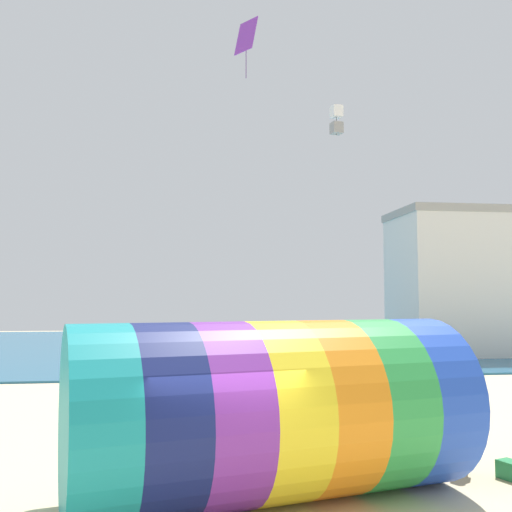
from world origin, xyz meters
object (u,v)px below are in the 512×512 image
Objects in this scene: giant_inflatable_tube at (272,410)px; kite_white_box at (336,120)px; kite_purple_diamond at (246,37)px; bystander_near_water at (403,377)px; kite_handler at (461,430)px; cooler_box at (512,470)px.

giant_inflatable_tube is 20.77m from kite_white_box.
bystander_near_water is at bearing -45.38° from kite_purple_diamond.
kite_handler is (4.27, 1.17, -0.76)m from giant_inflatable_tube.
bystander_near_water is (6.09, 8.88, -0.68)m from giant_inflatable_tube.
bystander_near_water reaches higher than cooler_box.
kite_purple_diamond is 20.59m from cooler_box.
kite_white_box reaches higher than kite_handler.
kite_white_box is 2.89× the size of cooler_box.
giant_inflatable_tube is 2.85× the size of kite_purple_diamond.
giant_inflatable_tube reaches higher than kite_handler.
giant_inflatable_tube is at bearing -124.46° from bystander_near_water.
kite_purple_diamond is at bearing 103.90° from kite_handler.
cooler_box is (-0.95, -16.02, -12.42)m from kite_white_box.
bystander_near_water is 8.42m from cooler_box.
giant_inflatable_tube is 5.26m from cooler_box.
bystander_near_water is at bearing 82.66° from cooler_box.
kite_white_box is (1.70, 15.41, 11.74)m from kite_handler.
kite_purple_diamond is at bearing 85.41° from giant_inflatable_tube.
cooler_box is at bearing -73.71° from kite_purple_diamond.
kite_handler is at bearing -76.10° from kite_purple_diamond.
kite_white_box reaches higher than bystander_near_water.
kite_purple_diamond is (-4.86, -2.66, 2.75)m from kite_white_box.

